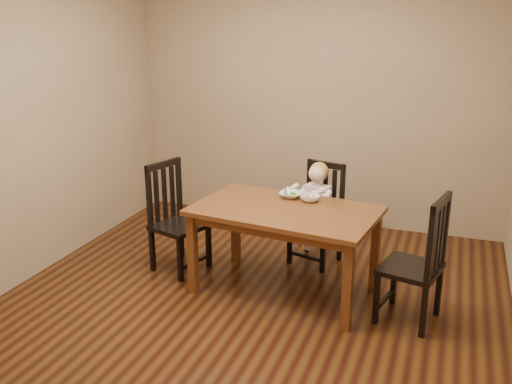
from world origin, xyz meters
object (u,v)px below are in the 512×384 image
(chair_right, at_px, (418,263))
(bowl_peas, at_px, (291,195))
(chair_left, at_px, (175,219))
(dining_table, at_px, (285,218))
(chair_child, at_px, (318,215))
(toddler, at_px, (316,203))
(bowl_veg, at_px, (310,198))

(chair_right, height_order, bowl_peas, chair_right)
(chair_left, height_order, bowl_peas, chair_left)
(dining_table, xyz_separation_m, bowl_peas, (-0.04, 0.29, 0.11))
(dining_table, bearing_deg, chair_child, 80.70)
(chair_left, xyz_separation_m, bowl_peas, (1.02, 0.19, 0.28))
(chair_right, height_order, toddler, chair_right)
(bowl_peas, bearing_deg, chair_child, 69.20)
(bowl_peas, bearing_deg, chair_left, -169.57)
(dining_table, xyz_separation_m, toddler, (0.10, 0.65, -0.07))
(chair_child, bearing_deg, chair_right, 154.12)
(chair_child, xyz_separation_m, toddler, (-0.01, -0.05, 0.13))
(dining_table, bearing_deg, bowl_veg, 60.29)
(chair_left, distance_m, bowl_peas, 1.07)
(dining_table, bearing_deg, toddler, 81.17)
(dining_table, height_order, chair_child, chair_child)
(dining_table, distance_m, bowl_peas, 0.31)
(chair_child, xyz_separation_m, chair_left, (-1.17, -0.60, 0.03))
(toddler, xyz_separation_m, bowl_veg, (0.04, -0.40, 0.18))
(dining_table, distance_m, chair_left, 1.08)
(dining_table, height_order, bowl_veg, bowl_veg)
(toddler, height_order, bowl_veg, toddler)
(chair_child, distance_m, chair_left, 1.31)
(bowl_peas, relative_size, bowl_veg, 1.12)
(chair_child, xyz_separation_m, bowl_veg, (0.03, -0.45, 0.31))
(chair_child, bearing_deg, bowl_veg, 109.14)
(toddler, distance_m, bowl_veg, 0.44)
(chair_left, height_order, bowl_veg, chair_left)
(bowl_peas, xyz_separation_m, bowl_veg, (0.18, -0.04, 0.00))
(dining_table, distance_m, chair_right, 1.09)
(dining_table, height_order, chair_left, chair_left)
(chair_left, distance_m, toddler, 1.29)
(dining_table, relative_size, chair_right, 1.55)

